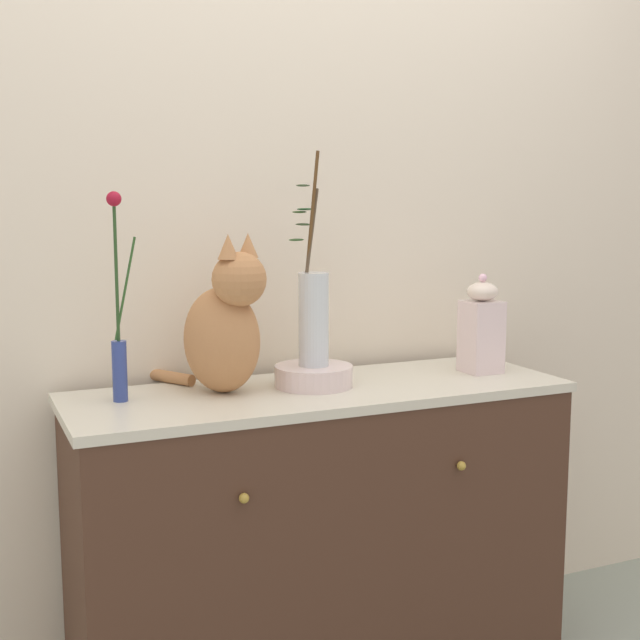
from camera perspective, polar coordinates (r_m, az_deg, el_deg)
The scene contains 7 objects.
wall_back at distance 2.46m, azimuth -2.87°, elevation 7.59°, with size 4.40×0.08×2.60m, color beige.
sideboard at distance 2.36m, azimuth 0.00°, elevation -14.48°, with size 1.32×0.47×0.83m.
cat_sitting at distance 2.16m, azimuth -6.46°, elevation -0.42°, with size 0.31×0.42×0.41m.
vase_slim_green at distance 2.11m, azimuth -13.42°, elevation -0.84°, with size 0.07×0.04×0.51m.
bowl_porcelain at distance 2.24m, azimuth -0.43°, elevation -3.79°, with size 0.21×0.21×0.06m, color silver.
vase_glass_clear at distance 2.21m, azimuth -0.48°, elevation 0.55°, with size 0.11×0.14×0.56m.
jar_lidded_porcelain at distance 2.45m, azimuth 10.82°, elevation -0.57°, with size 0.10×0.10×0.28m.
Camera 1 is at (-0.88, -1.99, 1.32)m, focal length 47.47 mm.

